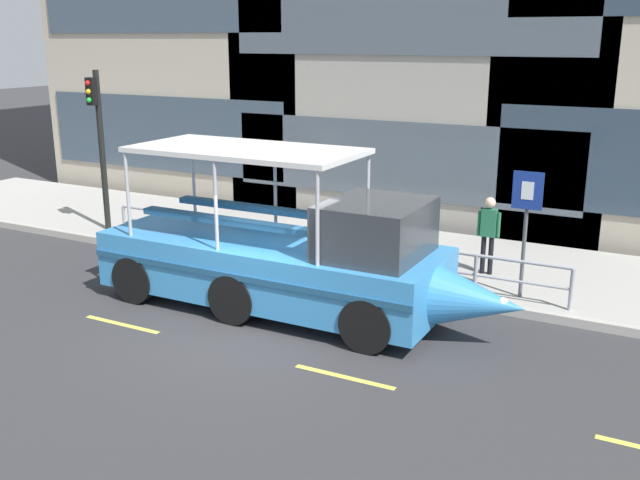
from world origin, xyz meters
TOP-DOWN VIEW (x-y plane):
  - ground_plane at (0.00, 0.00)m, footprint 120.00×120.00m
  - sidewalk at (0.00, 5.60)m, footprint 32.00×4.80m
  - curb_edge at (0.00, 3.11)m, footprint 32.00×0.18m
  - lane_centreline at (-0.00, -0.93)m, footprint 25.80×0.12m
  - curb_guardrail at (-0.54, 3.45)m, footprint 11.61×0.09m
  - traffic_light_pole at (-7.31, 3.80)m, footprint 0.24×0.46m
  - parking_sign at (4.17, 3.74)m, footprint 0.60×0.12m
  - duck_tour_boat at (0.16, 1.28)m, footprint 8.85×2.54m
  - pedestrian_near_bow at (3.13, 4.92)m, footprint 0.51×0.24m

SIDE VIEW (x-z plane):
  - ground_plane at x=0.00m, z-range 0.00..0.00m
  - lane_centreline at x=0.00m, z-range 0.00..0.01m
  - sidewalk at x=0.00m, z-range 0.00..0.18m
  - curb_edge at x=0.00m, z-range 0.00..0.18m
  - curb_guardrail at x=-0.54m, z-range 0.33..1.22m
  - duck_tour_boat at x=0.16m, z-range -0.56..2.70m
  - pedestrian_near_bow at x=3.13m, z-range 0.36..2.14m
  - parking_sign at x=4.17m, z-range 0.65..3.29m
  - traffic_light_pole at x=-7.31m, z-range 0.63..4.99m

